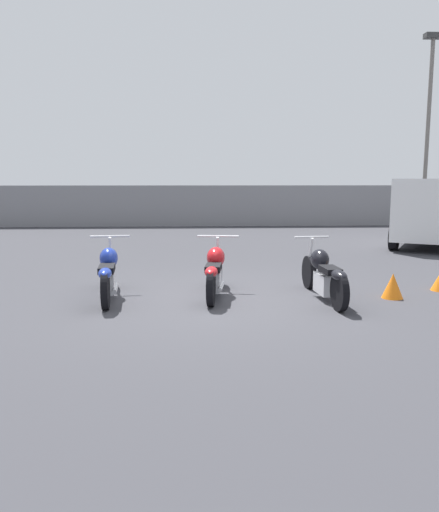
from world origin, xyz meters
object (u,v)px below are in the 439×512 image
object	(u,v)px
traffic_cone_far	(393,286)
parked_van	(435,208)
motorcycle_slot_1	(215,271)
motorcycle_slot_2	(324,275)
light_pole_right	(429,115)
motorcycle_slot_0	(108,273)

from	to	relation	value
traffic_cone_far	parked_van	bearing A→B (deg)	59.72
motorcycle_slot_1	traffic_cone_far	bearing A→B (deg)	1.14
motorcycle_slot_1	parked_van	xyz separation A→B (m)	(6.85, 6.45, 0.68)
motorcycle_slot_1	motorcycle_slot_2	world-z (taller)	motorcycle_slot_2
light_pole_right	traffic_cone_far	xyz separation A→B (m)	(-6.20, -12.36, -4.30)
light_pole_right	motorcycle_slot_2	world-z (taller)	light_pole_right
parked_van	traffic_cone_far	size ratio (longest dim) A/B	12.46
light_pole_right	motorcycle_slot_2	bearing A→B (deg)	-120.73
light_pole_right	motorcycle_slot_0	size ratio (longest dim) A/B	3.65
motorcycle_slot_0	traffic_cone_far	size ratio (longest dim) A/B	5.08
light_pole_right	traffic_cone_far	size ratio (longest dim) A/B	18.53
motorcycle_slot_1	parked_van	distance (m)	9.43
motorcycle_slot_1	traffic_cone_far	world-z (taller)	motorcycle_slot_1
motorcycle_slot_1	parked_van	size ratio (longest dim) A/B	0.39
motorcycle_slot_0	parked_van	distance (m)	10.82
motorcycle_slot_0	parked_van	bearing A→B (deg)	31.49
parked_van	traffic_cone_far	distance (m)	7.88
motorcycle_slot_0	parked_van	size ratio (longest dim) A/B	0.41
parked_van	motorcycle_slot_0	bearing A→B (deg)	-112.66
parked_van	traffic_cone_far	bearing A→B (deg)	-90.19
light_pole_right	motorcycle_slot_2	xyz separation A→B (m)	(-7.36, -12.38, -4.10)
motorcycle_slot_2	traffic_cone_far	size ratio (longest dim) A/B	5.28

